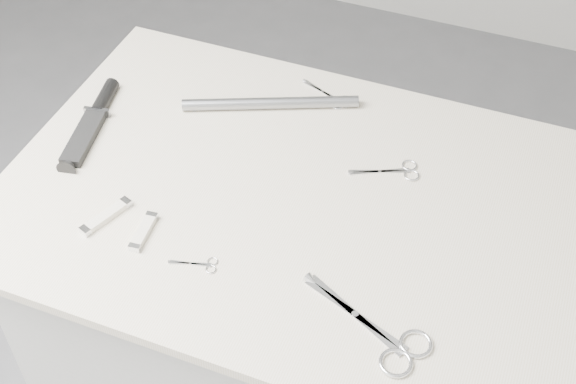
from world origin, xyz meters
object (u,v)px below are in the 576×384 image
(tiny_scissors, at_px, (200,264))
(sheathed_knife, at_px, (94,119))
(plinth, at_px, (293,350))
(embroidery_scissors_b, at_px, (333,97))
(large_shears, at_px, (387,339))
(embroidery_scissors_a, at_px, (397,171))
(pocket_knife_b, at_px, (106,216))
(metal_rail, at_px, (271,103))
(pocket_knife_a, at_px, (143,232))

(tiny_scissors, bearing_deg, sheathed_knife, 129.06)
(plinth, bearing_deg, embroidery_scissors_b, 95.41)
(large_shears, distance_m, embroidery_scissors_a, 0.35)
(tiny_scissors, height_order, sheathed_knife, sheathed_knife)
(large_shears, height_order, pocket_knife_b, pocket_knife_b)
(plinth, relative_size, large_shears, 4.17)
(embroidery_scissors_b, height_order, metal_rail, metal_rail)
(embroidery_scissors_a, bearing_deg, embroidery_scissors_b, 114.70)
(plinth, xyz_separation_m, pocket_knife_b, (-0.27, -0.16, 0.48))
(plinth, distance_m, embroidery_scissors_b, 0.55)
(plinth, bearing_deg, pocket_knife_a, -139.48)
(pocket_knife_a, bearing_deg, plinth, -54.77)
(sheathed_knife, bearing_deg, tiny_scissors, -136.47)
(embroidery_scissors_a, bearing_deg, tiny_scissors, -150.15)
(sheathed_knife, xyz_separation_m, metal_rail, (0.29, 0.16, 0.00))
(large_shears, relative_size, pocket_knife_a, 2.62)
(sheathed_knife, height_order, pocket_knife_a, sheathed_knife)
(embroidery_scissors_a, height_order, pocket_knife_a, pocket_knife_a)
(embroidery_scissors_a, distance_m, embroidery_scissors_b, 0.23)
(metal_rail, bearing_deg, pocket_knife_b, -111.67)
(pocket_knife_a, bearing_deg, embroidery_scissors_a, -55.07)
(pocket_knife_b, bearing_deg, large_shears, -76.44)
(embroidery_scissors_a, bearing_deg, pocket_knife_b, -169.90)
(large_shears, bearing_deg, tiny_scissors, -161.36)
(tiny_scissors, relative_size, sheathed_knife, 0.33)
(tiny_scissors, bearing_deg, pocket_knife_b, 154.62)
(plinth, height_order, pocket_knife_b, pocket_knife_b)
(tiny_scissors, height_order, metal_rail, metal_rail)
(large_shears, bearing_deg, embroidery_scissors_a, 127.24)
(embroidery_scissors_a, relative_size, metal_rail, 0.36)
(embroidery_scissors_b, height_order, tiny_scissors, same)
(embroidery_scissors_a, bearing_deg, plinth, -164.28)
(plinth, height_order, large_shears, large_shears)
(embroidery_scissors_b, xyz_separation_m, pocket_knife_a, (-0.17, -0.44, 0.00))
(plinth, distance_m, large_shears, 0.57)
(embroidery_scissors_b, height_order, sheathed_knife, sheathed_knife)
(embroidery_scissors_b, xyz_separation_m, sheathed_knife, (-0.39, -0.23, 0.01))
(pocket_knife_b, bearing_deg, embroidery_scissors_a, -35.44)
(embroidery_scissors_b, bearing_deg, pocket_knife_b, -97.29)
(embroidery_scissors_a, xyz_separation_m, embroidery_scissors_b, (-0.17, 0.15, -0.00))
(embroidery_scissors_b, bearing_deg, embroidery_scissors_a, -19.08)
(pocket_knife_a, xyz_separation_m, pocket_knife_b, (-0.07, 0.01, 0.00))
(tiny_scissors, relative_size, pocket_knife_b, 0.78)
(embroidery_scissors_b, distance_m, sheathed_knife, 0.46)
(large_shears, relative_size, embroidery_scissors_b, 1.99)
(embroidery_scissors_a, relative_size, embroidery_scissors_b, 1.12)
(pocket_knife_b, relative_size, metal_rail, 0.30)
(sheathed_knife, xyz_separation_m, pocket_knife_b, (0.15, -0.21, -0.00))
(plinth, xyz_separation_m, sheathed_knife, (-0.42, 0.04, 0.48))
(large_shears, height_order, sheathed_knife, sheathed_knife)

